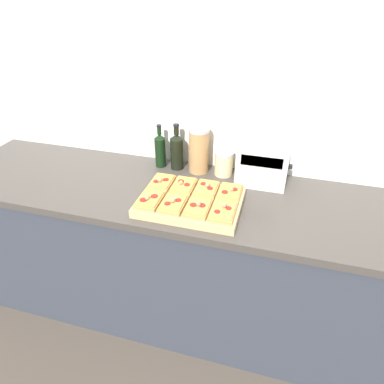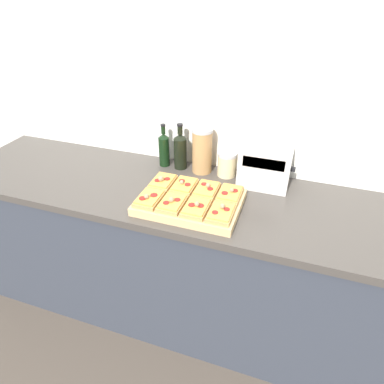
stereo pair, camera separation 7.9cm
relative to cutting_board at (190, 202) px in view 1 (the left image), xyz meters
The scene contains 17 objects.
ground_plane 0.96m from the cutting_board, 110.66° to the right, with size 12.00×12.00×0.00m, color #4C4238.
wall_back 0.57m from the cutting_board, 99.48° to the left, with size 6.00×0.06×2.50m.
kitchen_counter 0.50m from the cutting_board, 124.69° to the left, with size 2.63×0.67×0.92m.
cutting_board is the anchor object (origin of this frame).
pizza_slice_back_left 0.20m from the cutting_board, 155.15° to the left, with size 0.11×0.16×0.06m.
pizza_slice_back_midleft 0.11m from the cutting_board, 125.61° to the left, with size 0.11×0.16×0.05m.
pizza_slice_back_midright 0.11m from the cutting_board, 54.50° to the left, with size 0.11×0.16×0.05m.
pizza_slice_back_right 0.20m from the cutting_board, 25.02° to the left, with size 0.11×0.16×0.05m.
pizza_slice_front_left 0.20m from the cutting_board, 154.74° to the right, with size 0.11×0.16×0.05m.
pizza_slice_front_midleft 0.11m from the cutting_board, 125.33° to the right, with size 0.11×0.16×0.05m.
pizza_slice_front_midright 0.11m from the cutting_board, 54.51° to the right, with size 0.11×0.16×0.05m.
pizza_slice_front_right 0.20m from the cutting_board, 24.97° to the right, with size 0.11×0.16×0.05m.
olive_oil_bottle 0.46m from the cutting_board, 128.58° to the left, with size 0.06×0.06×0.25m.
wine_bottle 0.41m from the cutting_board, 117.12° to the left, with size 0.07×0.07×0.27m.
grain_jar_tall 0.37m from the cutting_board, 98.26° to the left, with size 0.11×0.11×0.26m.
grain_jar_short 0.37m from the cutting_board, 75.20° to the left, with size 0.11×0.11×0.14m.
toaster_oven 0.45m from the cutting_board, 46.60° to the left, with size 0.29×0.18×0.21m.
Camera 1 is at (0.46, -1.11, 1.87)m, focal length 32.00 mm.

